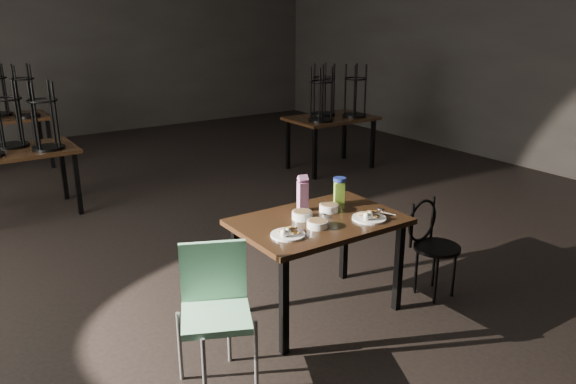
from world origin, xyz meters
TOP-DOWN VIEW (x-y plane):
  - main_table at (0.02, -1.45)m, footprint 1.20×0.80m
  - plate_left at (-0.35, -1.58)m, footprint 0.24×0.24m
  - plate_right at (0.32, -1.66)m, footprint 0.25×0.25m
  - bowl_near at (-0.08, -1.38)m, footprint 0.15×0.15m
  - bowl_far at (0.18, -1.36)m, footprint 0.14×0.14m
  - bowl_big at (-0.09, -1.57)m, footprint 0.15×0.15m
  - juice_carton at (0.02, -1.24)m, footprint 0.09×0.09m
  - water_bottle at (0.35, -1.28)m, footprint 0.12×0.12m
  - spoon at (0.53, -1.56)m, footprint 0.06×0.19m
  - bentwood_chair at (0.94, -1.71)m, footprint 0.38×0.37m
  - school_chair at (-0.99, -1.75)m, footprint 0.54×0.54m
  - bg_table_left at (-1.43, 2.06)m, footprint 1.20×0.80m
  - bg_table_right at (2.61, 1.67)m, footprint 1.20×0.80m
  - bg_table_far at (-1.24, 4.26)m, footprint 1.20×0.80m

SIDE VIEW (x-z plane):
  - bentwood_chair at x=0.94m, z-range 0.07..0.84m
  - school_chair at x=-0.99m, z-range 0.09..0.96m
  - main_table at x=0.02m, z-range 0.30..1.05m
  - spoon at x=0.53m, z-range 0.75..0.76m
  - plate_left at x=-0.35m, z-range 0.73..0.81m
  - plate_right at x=0.32m, z-range 0.73..0.81m
  - bowl_big at x=-0.09m, z-range 0.75..0.80m
  - bg_table_left at x=-1.43m, z-range 0.04..1.52m
  - bg_table_right at x=2.61m, z-range 0.04..1.52m
  - bg_table_far at x=-1.24m, z-range 0.04..1.52m
  - bowl_far at x=0.18m, z-range 0.75..0.81m
  - bowl_near at x=-0.08m, z-range 0.75..0.81m
  - water_bottle at x=0.35m, z-range 0.75..0.97m
  - juice_carton at x=0.02m, z-range 0.74..1.02m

